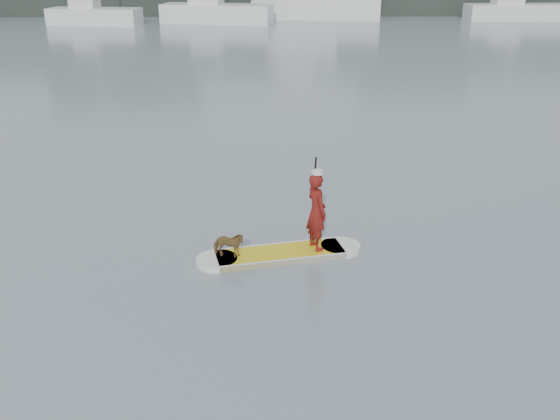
{
  "coord_description": "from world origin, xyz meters",
  "views": [
    {
      "loc": [
        3.75,
        -7.67,
        5.6
      ],
      "look_at": [
        3.98,
        3.28,
        1.0
      ],
      "focal_mm": 40.0,
      "sensor_mm": 36.0,
      "label": 1
    }
  ],
  "objects_px": {
    "dog": "(228,245)",
    "sailboat_c": "(94,15)",
    "paddler": "(317,212)",
    "sailboat_d": "(216,11)",
    "sailboat_f": "(515,10)",
    "paddleboard": "(280,254)"
  },
  "relations": [
    {
      "from": "paddleboard",
      "to": "paddler",
      "type": "distance_m",
      "value": 1.11
    },
    {
      "from": "paddler",
      "to": "sailboat_f",
      "type": "height_order",
      "value": "sailboat_f"
    },
    {
      "from": "dog",
      "to": "sailboat_d",
      "type": "height_order",
      "value": "sailboat_d"
    },
    {
      "from": "sailboat_c",
      "to": "sailboat_d",
      "type": "distance_m",
      "value": 9.64
    },
    {
      "from": "paddler",
      "to": "sailboat_f",
      "type": "relative_size",
      "value": 0.13
    },
    {
      "from": "dog",
      "to": "sailboat_d",
      "type": "distance_m",
      "value": 42.12
    },
    {
      "from": "sailboat_c",
      "to": "sailboat_f",
      "type": "relative_size",
      "value": 0.83
    },
    {
      "from": "paddler",
      "to": "dog",
      "type": "xyz_separation_m",
      "value": [
        -1.7,
        -0.37,
        -0.52
      ]
    },
    {
      "from": "paddler",
      "to": "sailboat_d",
      "type": "bearing_deg",
      "value": -16.44
    },
    {
      "from": "dog",
      "to": "sailboat_c",
      "type": "distance_m",
      "value": 42.83
    },
    {
      "from": "paddleboard",
      "to": "dog",
      "type": "distance_m",
      "value": 1.06
    },
    {
      "from": "dog",
      "to": "paddleboard",
      "type": "bearing_deg",
      "value": -68.85
    },
    {
      "from": "sailboat_d",
      "to": "sailboat_f",
      "type": "distance_m",
      "value": 24.99
    },
    {
      "from": "dog",
      "to": "sailboat_c",
      "type": "xyz_separation_m",
      "value": [
        -12.86,
        40.85,
        0.38
      ]
    },
    {
      "from": "paddler",
      "to": "dog",
      "type": "height_order",
      "value": "paddler"
    },
    {
      "from": "sailboat_f",
      "to": "paddleboard",
      "type": "bearing_deg",
      "value": -117.12
    },
    {
      "from": "sailboat_c",
      "to": "sailboat_d",
      "type": "height_order",
      "value": "sailboat_d"
    },
    {
      "from": "paddleboard",
      "to": "sailboat_c",
      "type": "relative_size",
      "value": 0.32
    },
    {
      "from": "paddleboard",
      "to": "sailboat_d",
      "type": "relative_size",
      "value": 0.25
    },
    {
      "from": "paddler",
      "to": "sailboat_f",
      "type": "bearing_deg",
      "value": -48.09
    },
    {
      "from": "sailboat_f",
      "to": "paddler",
      "type": "bearing_deg",
      "value": -116.43
    },
    {
      "from": "paddleboard",
      "to": "dog",
      "type": "xyz_separation_m",
      "value": [
        -0.99,
        -0.21,
        0.32
      ]
    }
  ]
}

